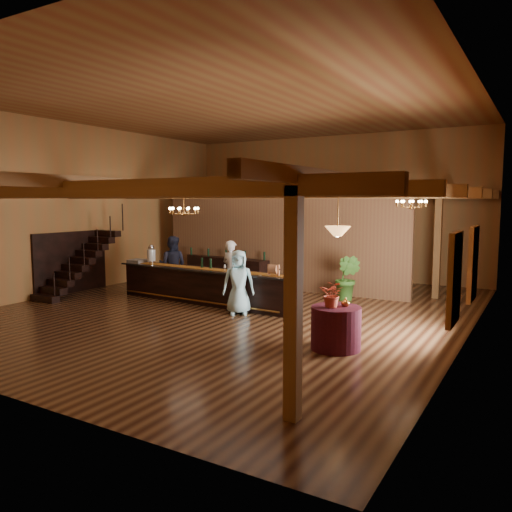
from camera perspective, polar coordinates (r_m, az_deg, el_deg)
The scene contains 29 objects.
floor at distance 13.94m, azimuth -2.45°, elevation -6.09°, with size 14.00×14.00×0.00m, color brown.
ceiling at distance 13.85m, azimuth -2.56°, elevation 16.74°, with size 14.00×14.00×0.00m, color olive.
wall_back at distance 19.86m, azimuth 8.59°, elevation 5.55°, with size 12.00×0.10×5.50m, color #A46634.
wall_left at distance 17.62m, azimuth -19.19°, elevation 5.18°, with size 0.10×14.00×5.50m, color #A46634.
wall_right at distance 11.52m, azimuth 23.51°, elevation 4.57°, with size 0.10×14.00×5.50m, color #A46634.
beam_grid at distance 14.05m, azimuth -1.38°, elevation 7.32°, with size 11.90×13.90×0.39m.
support_posts at distance 13.27m, azimuth -3.65°, elevation 0.27°, with size 9.20×10.20×3.20m.
partition_wall at distance 16.95m, azimuth 2.53°, elevation 1.43°, with size 9.00×0.18×3.10m, color brown.
window_right_front at distance 10.04m, azimuth 21.81°, elevation -2.42°, with size 0.12×1.05×1.75m, color white.
window_right_back at distance 12.60m, azimuth 23.61°, elevation -0.80°, with size 0.12×1.05×1.75m, color white.
staircase at distance 16.84m, azimuth -19.67°, elevation -0.86°, with size 1.00×2.80×2.00m.
backroom_boxes at distance 18.76m, azimuth 5.94°, elevation -1.27°, with size 4.10×0.60×1.10m.
tasting_bar at distance 14.75m, azimuth -6.05°, elevation -3.38°, with size 6.17×1.12×1.03m.
beverage_dispenser at distance 16.12m, azimuth -11.88°, elevation 0.18°, with size 0.26×0.26×0.60m.
glass_rack_tray at distance 16.45m, azimuth -13.35°, elevation -0.56°, with size 0.50×0.50×0.10m, color gray.
raffle_drum at distance 13.19m, azimuth 2.03°, elevation -1.52°, with size 0.34×0.24×0.30m.
bar_bottle_0 at distance 14.83m, azimuth -6.20°, elevation -0.78°, with size 0.07×0.07×0.30m, color black.
bar_bottle_1 at distance 14.62m, azimuth -5.21°, elevation -0.87°, with size 0.07×0.07×0.30m, color black.
backbar_shelf at distance 17.84m, azimuth -3.41°, elevation -1.74°, with size 3.53×0.55×0.99m, color black.
round_table at distance 10.32m, azimuth 9.12°, elevation -8.13°, with size 1.01×1.01×0.87m, color #410E1C.
chandelier_left at distance 13.84m, azimuth -8.25°, elevation 5.18°, with size 0.80×0.80×0.62m.
chandelier_right at distance 13.80m, azimuth 17.34°, elevation 5.74°, with size 0.80×0.80×0.43m.
pendant_lamp at distance 10.01m, azimuth 9.32°, elevation 2.83°, with size 0.52×0.52×0.90m.
bartender at distance 14.99m, azimuth -2.83°, elevation -1.68°, with size 0.66×0.44×1.82m, color white.
staff_second at distance 16.24m, azimuth -9.53°, elevation -1.04°, with size 0.91×0.71×1.88m, color #1E2033.
guest at distance 13.19m, azimuth -2.01°, elevation -3.02°, with size 0.84×0.54×1.71m, color #ADE3EE.
floor_plant at distance 15.23m, azimuth 10.41°, elevation -2.47°, with size 0.76×0.62×1.39m, color #366821.
table_flowers at distance 10.08m, azimuth 8.74°, elevation -4.34°, with size 0.49×0.42×0.54m, color #B43D29.
table_vase at distance 10.26m, azimuth 10.19°, elevation -4.89°, with size 0.15×0.15×0.29m, color #A1682D.
Camera 1 is at (7.40, -11.43, 3.00)m, focal length 35.00 mm.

